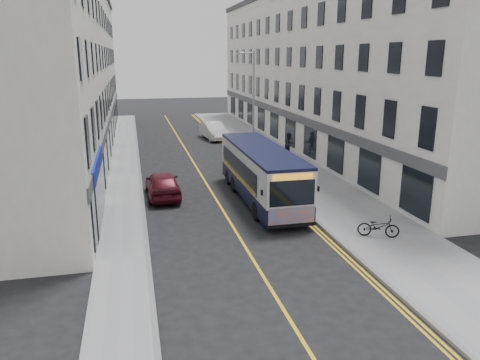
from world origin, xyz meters
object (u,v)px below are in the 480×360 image
bicycle (378,227)px  pedestrian_near (277,164)px  pedestrian_far (289,144)px  car_maroon (163,184)px  car_white (214,131)px  city_bus (261,172)px  streetlamp (252,104)px

bicycle → pedestrian_near: bearing=31.0°
pedestrian_far → car_maroon: (-10.34, -8.46, -0.28)m
pedestrian_near → car_white: bearing=77.0°
bicycle → car_white: bearing=30.3°
car_maroon → pedestrian_far: bearing=-142.0°
bicycle → car_maroon: 12.07m
pedestrian_far → bicycle: bearing=-125.5°
city_bus → car_white: (0.84, 19.76, -0.83)m
city_bus → car_maroon: city_bus is taller
pedestrian_far → car_white: 10.38m
city_bus → pedestrian_near: bearing=62.1°
car_maroon → city_bus: bearing=158.9°
car_white → car_maroon: size_ratio=1.08×
streetlamp → city_bus: (-1.81, -8.93, -2.77)m
pedestrian_near → streetlamp: bearing=77.0°
pedestrian_near → car_white: 15.62m
city_bus → bicycle: bearing=-62.3°
streetlamp → bicycle: size_ratio=4.54×
pedestrian_near → pedestrian_far: (2.93, 6.12, 0.01)m
city_bus → car_white: 19.80m
streetlamp → pedestrian_near: streetlamp is taller
pedestrian_near → city_bus: bearing=-136.0°
streetlamp → car_maroon: (-6.99, -7.06, -3.63)m
bicycle → car_white: car_white is taller
streetlamp → car_maroon: streetlamp is taller
streetlamp → car_maroon: bearing=-134.7°
bicycle → pedestrian_near: pedestrian_near is taller
car_white → car_maroon: bearing=-115.8°
pedestrian_far → car_maroon: pedestrian_far is taller
bicycle → car_white: size_ratio=0.37×
bicycle → car_maroon: (-8.62, 8.44, 0.17)m
bicycle → car_maroon: bearing=70.3°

